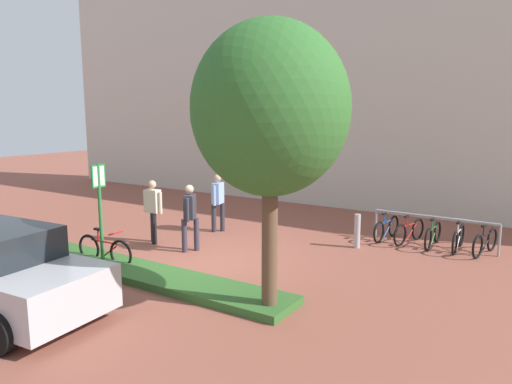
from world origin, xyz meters
TOP-DOWN VIEW (x-y plane):
  - ground_plane at (0.00, 0.00)m, footprint 60.00×60.00m
  - building_facade at (0.00, 8.36)m, footprint 28.00×1.20m
  - planter_strip at (-0.38, -1.51)m, footprint 7.00×1.10m
  - tree_sidewalk at (2.76, -1.61)m, footprint 2.67×2.67m
  - parking_sign_post at (-1.78, -1.51)m, footprint 0.08×0.36m
  - bike_at_sign at (-1.86, -1.38)m, footprint 1.68×0.42m
  - bike_rack_cluster at (4.24, 4.31)m, footprint 3.21×1.61m
  - bollard_steel at (2.59, 3.14)m, footprint 0.16×0.16m
  - person_casual_tan at (-1.53, 2.56)m, footprint 0.32×0.60m
  - person_shirt_blue at (-2.25, 0.61)m, footprint 0.61×0.31m
  - person_suited_dark at (-0.89, 0.54)m, footprint 0.39×0.55m

SIDE VIEW (x-z plane):
  - ground_plane at x=0.00m, z-range 0.00..0.00m
  - planter_strip at x=-0.38m, z-range 0.00..0.16m
  - bike_rack_cluster at x=4.24m, z-range -0.07..0.76m
  - bike_at_sign at x=-1.86m, z-range -0.08..0.78m
  - bollard_steel at x=2.59m, z-range 0.00..0.90m
  - person_casual_tan at x=-1.53m, z-range 0.12..1.84m
  - person_shirt_blue at x=-2.25m, z-range 0.12..1.84m
  - person_suited_dark at x=-0.89m, z-range 0.12..1.84m
  - parking_sign_post at x=-1.78m, z-range 0.37..2.76m
  - tree_sidewalk at x=2.76m, z-range 1.04..6.09m
  - building_facade at x=0.00m, z-range 0.00..10.00m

